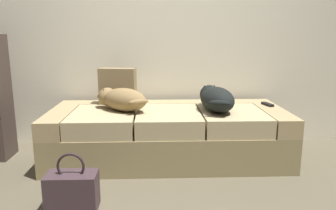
% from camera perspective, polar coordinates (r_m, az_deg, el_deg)
% --- Properties ---
extents(back_wall, '(6.40, 0.10, 2.80)m').
position_cam_1_polar(back_wall, '(3.42, -0.42, 17.17)').
color(back_wall, beige).
rests_on(back_wall, ground).
extents(couch, '(2.06, 0.88, 0.45)m').
position_cam_1_polar(couch, '(2.96, -0.04, -5.04)').
color(couch, '#8F7E54').
rests_on(couch, ground).
extents(dog_tan, '(0.52, 0.45, 0.20)m').
position_cam_1_polar(dog_tan, '(2.88, -8.02, 1.02)').
color(dog_tan, olive).
rests_on(dog_tan, couch).
extents(dog_dark, '(0.33, 0.61, 0.21)m').
position_cam_1_polar(dog_dark, '(2.87, 8.22, 1.13)').
color(dog_dark, black).
rests_on(dog_dark, couch).
extents(tv_remote, '(0.08, 0.16, 0.02)m').
position_cam_1_polar(tv_remote, '(3.20, 16.82, 0.12)').
color(tv_remote, black).
rests_on(tv_remote, couch).
extents(throw_pillow, '(0.35, 0.17, 0.34)m').
position_cam_1_polar(throw_pillow, '(3.13, -8.69, 3.20)').
color(throw_pillow, olive).
rests_on(throw_pillow, couch).
extents(handbag, '(0.32, 0.18, 0.38)m').
position_cam_1_polar(handbag, '(2.25, -16.21, -14.01)').
color(handbag, '#3B2B32').
rests_on(handbag, ground).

